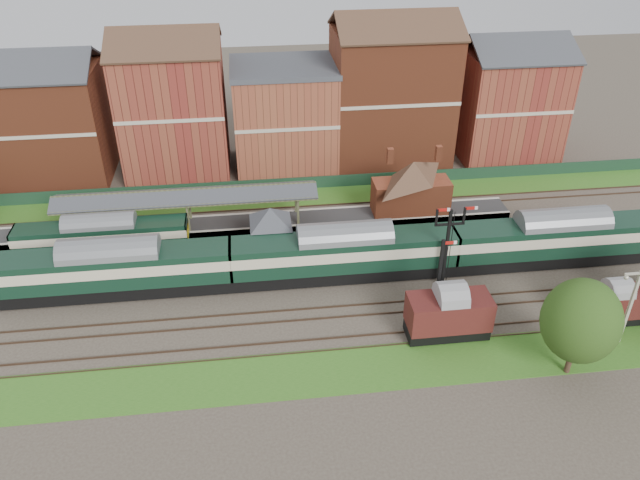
{
  "coord_description": "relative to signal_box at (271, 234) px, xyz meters",
  "views": [
    {
      "loc": [
        -4.55,
        -46.28,
        33.86
      ],
      "look_at": [
        1.44,
        2.0,
        3.0
      ],
      "focal_mm": 35.0,
      "sensor_mm": 36.0,
      "label": 1
    }
  ],
  "objects": [
    {
      "name": "semaphore_bracket",
      "position": [
        15.04,
        -5.75,
        1.44
      ],
      "size": [
        3.6,
        0.25,
        8.18
      ],
      "color": "black",
      "rests_on": "ground"
    },
    {
      "name": "semaphore_siding",
      "position": [
        13.02,
        -10.25,
        0.96
      ],
      "size": [
        1.23,
        0.25,
        8.0
      ],
      "color": "black",
      "rests_on": "ground"
    },
    {
      "name": "station_building",
      "position": [
        15.0,
        6.5,
        0.76
      ],
      "size": [
        8.1,
        8.1,
        5.9
      ],
      "color": "brown",
      "rests_on": "platform"
    },
    {
      "name": "fence",
      "position": [
        3.0,
        14.75,
        -2.44
      ],
      "size": [
        90.0,
        0.12,
        1.5
      ],
      "primitive_type": "cube",
      "color": "#193823",
      "rests_on": "ground"
    },
    {
      "name": "dmu_train",
      "position": [
        6.41,
        -3.25,
        -0.47
      ],
      "size": [
        61.11,
        3.21,
        4.69
      ],
      "color": "black",
      "rests_on": "ground"
    },
    {
      "name": "goods_van_a",
      "position": [
        13.43,
        -12.25,
        -0.93
      ],
      "size": [
        6.59,
        2.86,
        4.0
      ],
      "color": "black",
      "rests_on": "ground"
    },
    {
      "name": "grass_back",
      "position": [
        3.0,
        12.75,
        -3.16
      ],
      "size": [
        90.0,
        4.5,
        0.06
      ],
      "primitive_type": "cube",
      "color": "#2D6619",
      "rests_on": "ground"
    },
    {
      "name": "yard_lamp",
      "position": [
        27.0,
        -14.75,
        0.79
      ],
      "size": [
        2.6,
        0.22,
        7.0
      ],
      "color": "beige",
      "rests_on": "ground"
    },
    {
      "name": "town_backdrop",
      "position": [
        2.82,
        21.75,
        3.81
      ],
      "size": [
        69.0,
        10.0,
        16.0
      ],
      "color": "brown",
      "rests_on": "ground"
    },
    {
      "name": "signal_box",
      "position": [
        0.0,
        0.0,
        0.0
      ],
      "size": [
        5.4,
        5.4,
        6.0
      ],
      "color": "#6A7956",
      "rests_on": "ground"
    },
    {
      "name": "goods_van_b",
      "position": [
        27.49,
        -12.25,
        -1.29
      ],
      "size": [
        5.47,
        2.37,
        3.32
      ],
      "color": "black",
      "rests_on": "ground"
    },
    {
      "name": "brick_hut",
      "position": [
        8.0,
        0.0,
        -2.0
      ],
      "size": [
        3.2,
        2.64,
        2.94
      ],
      "color": "maroon",
      "rests_on": "ground"
    },
    {
      "name": "platform_railcar",
      "position": [
        -16.06,
        3.25,
        -0.99
      ],
      "size": [
        16.24,
        2.56,
        3.74
      ],
      "color": "black",
      "rests_on": "ground"
    },
    {
      "name": "platform",
      "position": [
        -2.0,
        6.5,
        -2.69
      ],
      "size": [
        55.0,
        3.4,
        1.0
      ],
      "primitive_type": "cube",
      "color": "#2D2D2D",
      "rests_on": "ground"
    },
    {
      "name": "grass_front",
      "position": [
        3.0,
        -15.25,
        -3.16
      ],
      "size": [
        90.0,
        5.0,
        0.06
      ],
      "primitive_type": "cube",
      "color": "#2D6619",
      "rests_on": "ground"
    },
    {
      "name": "canopy",
      "position": [
        -8.0,
        6.5,
        1.39
      ],
      "size": [
        26.0,
        3.89,
        4.08
      ],
      "color": "#494A2E",
      "rests_on": "platform"
    },
    {
      "name": "tree_far",
      "position": [
        21.32,
        -17.45,
        1.8
      ],
      "size": [
        5.66,
        5.66,
        8.26
      ],
      "color": "#382619",
      "rests_on": "ground"
    },
    {
      "name": "ground",
      "position": [
        3.0,
        -3.25,
        -3.19
      ],
      "size": [
        160.0,
        160.0,
        0.0
      ],
      "primitive_type": "plane",
      "color": "#473D33",
      "rests_on": "ground"
    }
  ]
}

